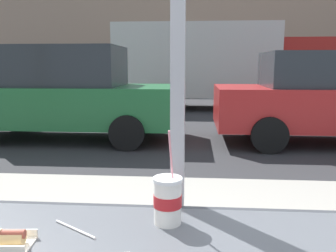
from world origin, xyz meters
TOP-DOWN VIEW (x-y plane):
  - ground_plane at (0.00, 8.00)m, footprint 60.00×60.00m
  - sidewalk_strip at (0.00, 1.60)m, footprint 16.00×2.80m
  - building_facade_far at (0.00, 18.44)m, footprint 28.00×1.20m
  - soda_cup_right at (-0.02, -0.10)m, footprint 0.09×0.09m
  - loose_straw at (-0.31, -0.17)m, footprint 0.16×0.11m
  - parked_car_green at (-2.57, 5.75)m, footprint 4.58×1.93m
  - parked_car_red at (2.73, 5.75)m, footprint 4.59×1.96m
  - box_truck at (0.82, 11.08)m, footprint 7.10×2.44m

SIDE VIEW (x-z plane):
  - ground_plane at x=0.00m, z-range 0.00..0.00m
  - sidewalk_strip at x=0.00m, z-range 0.00..0.14m
  - parked_car_red at x=2.73m, z-range 0.01..1.77m
  - parked_car_green at x=-2.57m, z-range -0.01..1.88m
  - loose_straw at x=-0.31m, z-range 1.01..1.02m
  - soda_cup_right at x=-0.02m, z-range 0.94..1.25m
  - box_truck at x=0.82m, z-range 0.15..2.98m
  - building_facade_far at x=0.00m, z-range 0.00..5.51m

